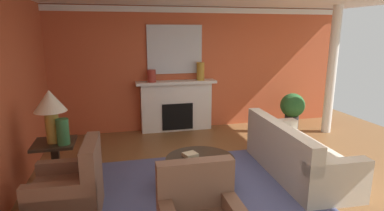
% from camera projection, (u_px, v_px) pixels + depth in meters
% --- Properties ---
extents(ground_plane, '(8.55, 8.55, 0.00)m').
position_uv_depth(ground_plane, '(251.00, 184.00, 4.71)').
color(ground_plane, brown).
extents(wall_fireplace, '(7.17, 0.12, 2.76)m').
position_uv_depth(wall_fireplace, '(199.00, 69.00, 7.30)').
color(wall_fireplace, '#C65633').
rests_on(wall_fireplace, ground_plane).
extents(crown_moulding, '(7.17, 0.08, 0.12)m').
position_uv_depth(crown_moulding, '(200.00, 10.00, 6.93)').
color(crown_moulding, white).
extents(area_rug, '(3.09, 2.42, 0.01)m').
position_uv_depth(area_rug, '(200.00, 187.00, 4.61)').
color(area_rug, '#4C517A').
rests_on(area_rug, ground_plane).
extents(fireplace, '(1.80, 0.35, 1.15)m').
position_uv_depth(fireplace, '(176.00, 107.00, 7.16)').
color(fireplace, white).
rests_on(fireplace, ground_plane).
extents(mantel_mirror, '(1.24, 0.04, 1.07)m').
position_uv_depth(mantel_mirror, '(175.00, 49.00, 6.98)').
color(mantel_mirror, silver).
extents(sofa, '(0.99, 2.14, 0.85)m').
position_uv_depth(sofa, '(295.00, 156.00, 4.97)').
color(sofa, beige).
rests_on(sofa, ground_plane).
extents(armchair_near_window, '(0.84, 0.84, 0.95)m').
position_uv_depth(armchair_near_window, '(70.00, 193.00, 3.82)').
color(armchair_near_window, brown).
rests_on(armchair_near_window, ground_plane).
extents(coffee_table, '(1.00, 1.00, 0.45)m').
position_uv_depth(coffee_table, '(200.00, 166.00, 4.53)').
color(coffee_table, '#2D2319').
rests_on(coffee_table, ground_plane).
extents(side_table, '(0.56, 0.56, 0.70)m').
position_uv_depth(side_table, '(56.00, 162.00, 4.50)').
color(side_table, '#2D2319').
rests_on(side_table, ground_plane).
extents(table_lamp, '(0.44, 0.44, 0.75)m').
position_uv_depth(table_lamp, '(50.00, 106.00, 4.32)').
color(table_lamp, '#B28E38').
rests_on(table_lamp, side_table).
extents(vase_mantel_left, '(0.18, 0.18, 0.27)m').
position_uv_depth(vase_mantel_left, '(152.00, 76.00, 6.82)').
color(vase_mantel_left, '#9E3328').
rests_on(vase_mantel_left, fireplace).
extents(vase_on_side_table, '(0.17, 0.17, 0.36)m').
position_uv_depth(vase_on_side_table, '(63.00, 132.00, 4.32)').
color(vase_on_side_table, '#33703D').
rests_on(vase_on_side_table, side_table).
extents(vase_mantel_right, '(0.18, 0.18, 0.40)m').
position_uv_depth(vase_mantel_right, '(200.00, 71.00, 7.06)').
color(vase_mantel_right, '#B7892D').
rests_on(vase_mantel_right, fireplace).
extents(book_red_cover, '(0.23, 0.22, 0.05)m').
position_uv_depth(book_red_cover, '(190.00, 155.00, 4.56)').
color(book_red_cover, tan).
rests_on(book_red_cover, coffee_table).
extents(potted_plant, '(0.56, 0.56, 0.83)m').
position_uv_depth(potted_plant, '(292.00, 108.00, 7.32)').
color(potted_plant, '#333333').
rests_on(potted_plant, ground_plane).
extents(column_white, '(0.20, 0.20, 2.76)m').
position_uv_depth(column_white, '(332.00, 71.00, 6.85)').
color(column_white, white).
rests_on(column_white, ground_plane).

